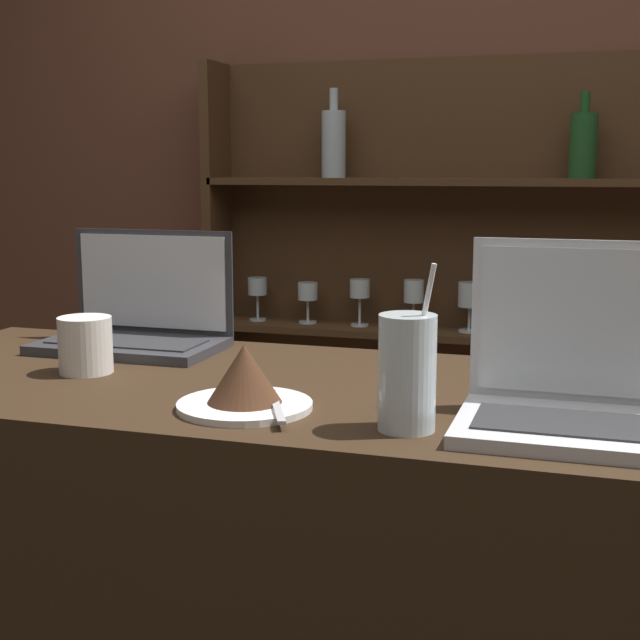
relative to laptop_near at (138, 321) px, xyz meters
The scene contains 7 objects.
back_wall 1.26m from the laptop_near, 66.11° to the left, with size 7.00×0.06×2.70m.
back_shelf 1.19m from the laptop_near, 65.22° to the left, with size 1.57×0.18×1.73m.
laptop_near is the anchor object (origin of this frame).
laptop_far 0.88m from the laptop_near, 20.18° to the right, with size 0.33×0.22×0.24m.
cake_plate 0.50m from the laptop_near, 44.24° to the right, with size 0.19×0.19×0.09m.
water_glass 0.71m from the laptop_near, 32.46° to the right, with size 0.08×0.08×0.22m.
coffee_cup 0.22m from the laptop_near, 84.44° to the right, with size 0.09×0.09×0.09m.
Camera 1 is at (0.32, -0.99, 1.42)m, focal length 50.00 mm.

